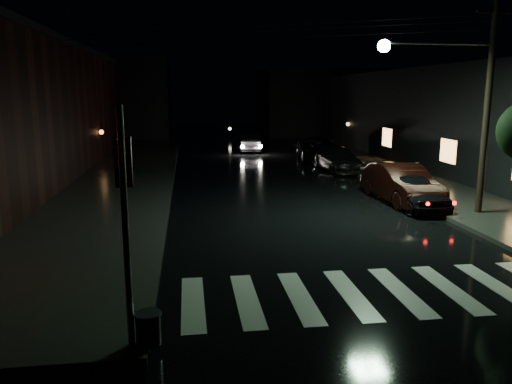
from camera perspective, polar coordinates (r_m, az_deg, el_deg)
name	(u,v)px	position (r m, az deg, el deg)	size (l,w,h in m)	color
ground	(250,309)	(10.92, -0.71, -13.27)	(120.00, 120.00, 0.00)	black
sidewalk_left	(108,189)	(24.56, -16.54, 0.35)	(6.00, 44.00, 0.15)	#282826
sidewalk_right	(409,181)	(26.74, 17.11, 1.18)	(4.00, 44.00, 0.15)	#282826
building_right	(494,119)	(33.33, 25.56, 7.55)	(10.00, 40.00, 6.00)	black
building_far_left	(102,98)	(55.56, -17.21, 10.24)	(14.00, 10.00, 8.00)	black
building_far_right	(324,102)	(56.94, 7.79, 10.14)	(14.00, 10.00, 7.00)	black
crosswalk	(376,292)	(12.07, 13.54, -11.10)	(9.00, 3.00, 0.01)	beige
signal_pole_corner	(137,269)	(8.97, -13.41, -8.57)	(0.68, 0.61, 4.20)	slate
utility_pole	(471,91)	(19.63, 23.39, 10.56)	(4.92, 0.44, 8.00)	black
parked_car_a	(412,191)	(20.80, 17.42, 0.12)	(1.65, 4.09, 1.39)	black
parked_car_b	(401,183)	(21.74, 16.24, 0.97)	(1.73, 4.95, 1.63)	black
parked_car_c	(338,159)	(29.86, 9.32, 3.74)	(1.93, 4.76, 1.38)	black
parked_car_d	(319,149)	(34.24, 7.17, 4.91)	(2.61, 5.67, 1.58)	black
oncoming_car	(248,142)	(39.17, -0.88, 5.69)	(1.52, 4.36, 1.44)	black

